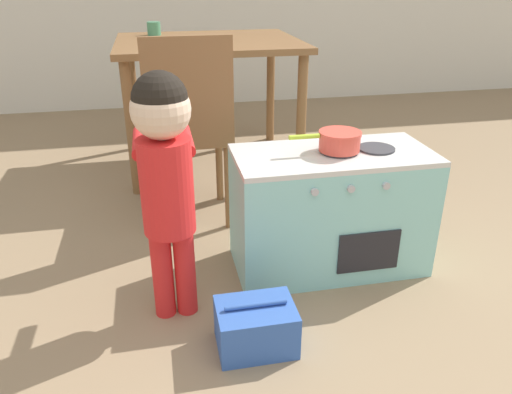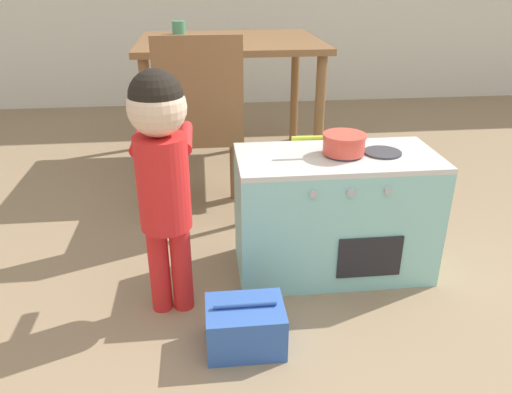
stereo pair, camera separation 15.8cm
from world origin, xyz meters
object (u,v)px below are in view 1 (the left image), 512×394
play_kitchen (330,210)px  cup_on_table (154,29)px  toy_pot (339,140)px  toy_basket (256,327)px  child_figure (165,164)px  dining_table (209,57)px  dining_chair_near (189,128)px

play_kitchen → cup_on_table: size_ratio=9.52×
play_kitchen → toy_pot: 0.30m
toy_pot → toy_basket: size_ratio=1.09×
play_kitchen → child_figure: 0.76m
play_kitchen → toy_basket: (-0.40, -0.44, -0.17)m
play_kitchen → toy_pot: (0.02, 0.00, 0.30)m
dining_table → dining_chair_near: 0.84m
cup_on_table → dining_table: bearing=-41.1°
toy_basket → dining_chair_near: bearing=97.3°
dining_table → play_kitchen: bearing=-75.7°
dining_chair_near → cup_on_table: 1.11m
play_kitchen → child_figure: size_ratio=0.88×
dining_chair_near → child_figure: bearing=-100.4°
toy_basket → cup_on_table: (-0.23, 2.01, 0.73)m
dining_chair_near → cup_on_table: (-0.11, 1.06, 0.32)m
toy_pot → dining_chair_near: dining_chair_near is taller
toy_basket → cup_on_table: 2.15m
child_figure → cup_on_table: child_figure is taller
play_kitchen → child_figure: child_figure is taller
toy_pot → dining_table: dining_table is taller
dining_chair_near → cup_on_table: bearing=96.1°
dining_table → cup_on_table: cup_on_table is taller
dining_table → dining_chair_near: dining_chair_near is taller
toy_pot → child_figure: 0.70m
toy_pot → toy_basket: bearing=-133.3°
toy_basket → dining_chair_near: size_ratio=0.28×
toy_pot → cup_on_table: 1.71m
dining_table → toy_basket: bearing=-92.3°
play_kitchen → toy_pot: toy_pot is taller
toy_pot → toy_basket: 0.77m
cup_on_table → toy_pot: bearing=-67.3°
toy_pot → toy_basket: toy_pot is taller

